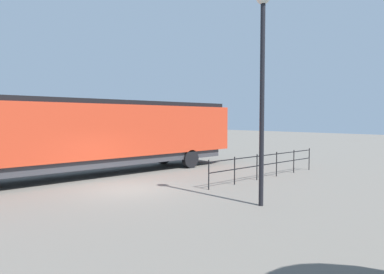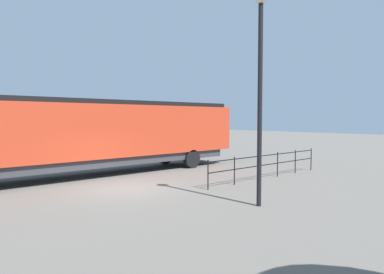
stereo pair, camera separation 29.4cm
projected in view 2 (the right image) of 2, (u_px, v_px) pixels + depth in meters
ground_plane at (127, 189)px, 14.69m from camera, size 120.00×120.00×0.00m
locomotive at (102, 133)px, 18.39m from camera, size 2.97×17.68×3.95m
lamp_post at (260, 62)px, 11.60m from camera, size 0.49×0.49×7.29m
platform_fence at (268, 162)px, 17.25m from camera, size 0.05×8.36×1.26m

